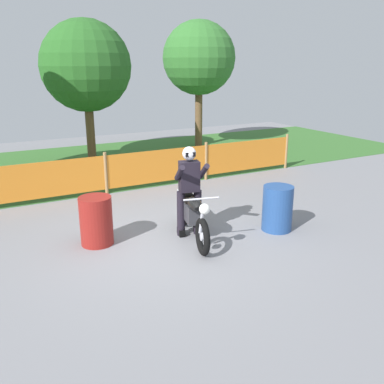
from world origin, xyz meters
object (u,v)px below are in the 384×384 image
object	(u,v)px
motorcycle_lead	(192,214)
rider_lead	(189,186)
spare_drum	(277,208)
oil_drum	(96,221)

from	to	relation	value
motorcycle_lead	rider_lead	bearing A→B (deg)	-179.49
rider_lead	spare_drum	size ratio (longest dim) A/B	1.92
motorcycle_lead	oil_drum	distance (m)	1.72
rider_lead	spare_drum	xyz separation A→B (m)	(1.61, -0.61, -0.51)
rider_lead	oil_drum	bearing A→B (deg)	-89.45
spare_drum	motorcycle_lead	bearing A→B (deg)	166.79
rider_lead	oil_drum	size ratio (longest dim) A/B	1.92
motorcycle_lead	oil_drum	world-z (taller)	motorcycle_lead
oil_drum	spare_drum	distance (m)	3.42
spare_drum	oil_drum	bearing A→B (deg)	163.02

